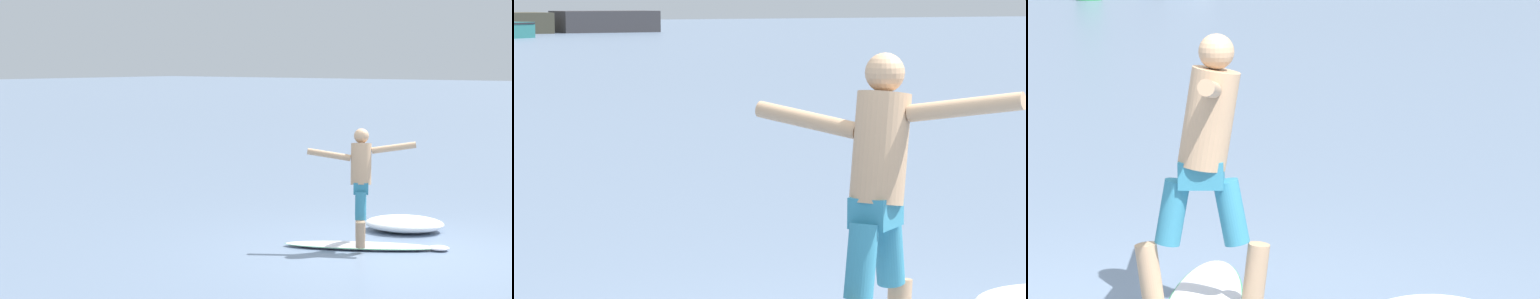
{
  "view_description": "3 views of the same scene",
  "coord_description": "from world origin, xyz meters",
  "views": [
    {
      "loc": [
        -10.04,
        -5.48,
        2.57
      ],
      "look_at": [
        -0.06,
        2.36,
        1.26
      ],
      "focal_mm": 60.0,
      "sensor_mm": 36.0,
      "label": 1
    },
    {
      "loc": [
        -3.46,
        -4.54,
        1.92
      ],
      "look_at": [
        0.06,
        1.86,
        1.01
      ],
      "focal_mm": 85.0,
      "sensor_mm": 36.0,
      "label": 2
    },
    {
      "loc": [
        3.92,
        -5.05,
        2.21
      ],
      "look_at": [
        -0.49,
        2.18,
        0.69
      ],
      "focal_mm": 85.0,
      "sensor_mm": 36.0,
      "label": 3
    }
  ],
  "objects": [
    {
      "name": "wave_foam_at_tail",
      "position": [
        1.4,
        0.64,
        0.12
      ],
      "size": [
        1.35,
        1.47,
        0.23
      ],
      "color": "white",
      "rests_on": "ground"
    },
    {
      "name": "surfer",
      "position": [
        -0.02,
        0.56,
        0.99
      ],
      "size": [
        0.87,
        1.31,
        1.58
      ],
      "color": "tan",
      "rests_on": "surfboard"
    },
    {
      "name": "ground_plane",
      "position": [
        0.0,
        0.0,
        0.0
      ],
      "size": [
        200.0,
        200.0,
        0.0
      ],
      "primitive_type": "plane",
      "color": "slate"
    },
    {
      "name": "surfboard",
      "position": [
        -0.03,
        0.51,
        0.04
      ],
      "size": [
        1.44,
        2.13,
        0.21
      ],
      "color": "white",
      "rests_on": "ground"
    }
  ]
}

